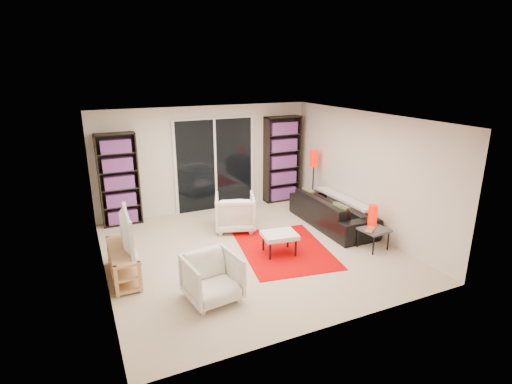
# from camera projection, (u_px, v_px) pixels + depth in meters

# --- Properties ---
(floor) EXTENTS (5.00, 5.00, 0.00)m
(floor) POSITION_uv_depth(u_px,v_px,m) (250.00, 250.00, 7.32)
(floor) COLOR beige
(floor) RESTS_ON ground
(wall_back) EXTENTS (5.00, 0.02, 2.40)m
(wall_back) POSITION_uv_depth(u_px,v_px,m) (206.00, 159.00, 9.13)
(wall_back) COLOR beige
(wall_back) RESTS_ON ground
(wall_front) EXTENTS (5.00, 0.02, 2.40)m
(wall_front) POSITION_uv_depth(u_px,v_px,m) (334.00, 242.00, 4.80)
(wall_front) COLOR beige
(wall_front) RESTS_ON ground
(wall_left) EXTENTS (0.02, 5.00, 2.40)m
(wall_left) POSITION_uv_depth(u_px,v_px,m) (98.00, 208.00, 5.97)
(wall_left) COLOR beige
(wall_left) RESTS_ON ground
(wall_right) EXTENTS (0.02, 5.00, 2.40)m
(wall_right) POSITION_uv_depth(u_px,v_px,m) (364.00, 172.00, 7.97)
(wall_right) COLOR beige
(wall_right) RESTS_ON ground
(ceiling) EXTENTS (5.00, 5.00, 0.02)m
(ceiling) POSITION_uv_depth(u_px,v_px,m) (250.00, 118.00, 6.61)
(ceiling) COLOR white
(ceiling) RESTS_ON wall_back
(sliding_door) EXTENTS (1.92, 0.08, 2.16)m
(sliding_door) POSITION_uv_depth(u_px,v_px,m) (215.00, 165.00, 9.23)
(sliding_door) COLOR white
(sliding_door) RESTS_ON ground
(bookshelf_left) EXTENTS (0.80, 0.30, 1.95)m
(bookshelf_left) POSITION_uv_depth(u_px,v_px,m) (119.00, 180.00, 8.28)
(bookshelf_left) COLOR black
(bookshelf_left) RESTS_ON ground
(bookshelf_right) EXTENTS (0.90, 0.30, 2.10)m
(bookshelf_right) POSITION_uv_depth(u_px,v_px,m) (282.00, 159.00, 9.79)
(bookshelf_right) COLOR black
(bookshelf_right) RESTS_ON ground
(tv_stand) EXTENTS (0.39, 1.22, 0.50)m
(tv_stand) POSITION_uv_depth(u_px,v_px,m) (123.00, 262.00, 6.30)
(tv_stand) COLOR tan
(tv_stand) RESTS_ON floor
(tv) EXTENTS (0.18, 1.04, 0.60)m
(tv) POSITION_uv_depth(u_px,v_px,m) (121.00, 231.00, 6.15)
(tv) COLOR black
(tv) RESTS_ON tv_stand
(rug) EXTENTS (1.84, 2.28, 0.01)m
(rug) POSITION_uv_depth(u_px,v_px,m) (284.00, 249.00, 7.34)
(rug) COLOR #D00002
(rug) RESTS_ON floor
(sofa) EXTENTS (0.91, 2.22, 0.64)m
(sofa) POSITION_uv_depth(u_px,v_px,m) (332.00, 211.00, 8.40)
(sofa) COLOR black
(sofa) RESTS_ON floor
(armchair_back) EXTENTS (1.02, 1.03, 0.74)m
(armchair_back) POSITION_uv_depth(u_px,v_px,m) (235.00, 212.00, 8.18)
(armchair_back) COLOR silver
(armchair_back) RESTS_ON floor
(armchair_front) EXTENTS (0.81, 0.83, 0.68)m
(armchair_front) POSITION_uv_depth(u_px,v_px,m) (212.00, 278.00, 5.68)
(armchair_front) COLOR silver
(armchair_front) RESTS_ON floor
(ottoman) EXTENTS (0.66, 0.57, 0.40)m
(ottoman) POSITION_uv_depth(u_px,v_px,m) (279.00, 236.00, 7.08)
(ottoman) COLOR silver
(ottoman) RESTS_ON floor
(side_table) EXTENTS (0.53, 0.53, 0.40)m
(side_table) POSITION_uv_depth(u_px,v_px,m) (374.00, 231.00, 7.29)
(side_table) COLOR #404045
(side_table) RESTS_ON floor
(laptop) EXTENTS (0.38, 0.36, 0.03)m
(laptop) POSITION_uv_depth(u_px,v_px,m) (373.00, 230.00, 7.16)
(laptop) COLOR silver
(laptop) RESTS_ON side_table
(table_lamp) EXTENTS (0.17, 0.17, 0.38)m
(table_lamp) POSITION_uv_depth(u_px,v_px,m) (373.00, 215.00, 7.39)
(table_lamp) COLOR #EA1200
(table_lamp) RESTS_ON side_table
(floor_lamp) EXTENTS (0.21, 0.21, 1.39)m
(floor_lamp) POSITION_uv_depth(u_px,v_px,m) (314.00, 164.00, 9.24)
(floor_lamp) COLOR black
(floor_lamp) RESTS_ON floor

